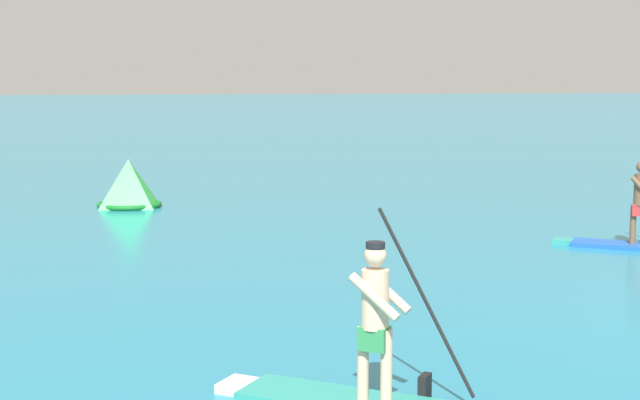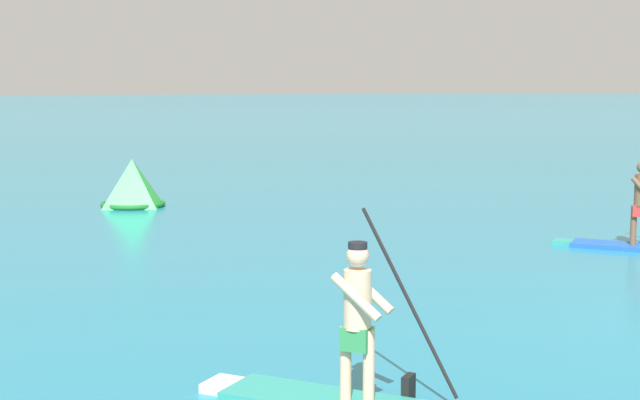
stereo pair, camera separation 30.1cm
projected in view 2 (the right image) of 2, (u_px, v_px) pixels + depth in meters
paddleboarder_near_left at (352, 374)px, 8.79m from camera, size 2.59×2.23×1.92m
race_marker_buoy at (133, 185)px, 23.21m from camera, size 1.85×1.85×1.18m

